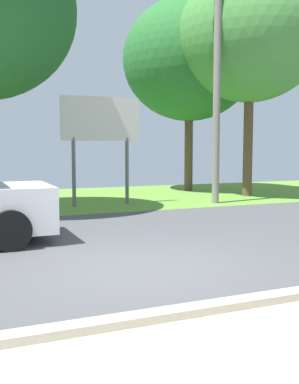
{
  "coord_description": "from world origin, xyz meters",
  "views": [
    {
      "loc": [
        -2.65,
        -6.45,
        1.91
      ],
      "look_at": [
        0.49,
        1.0,
        1.1
      ],
      "focal_mm": 42.72,
      "sensor_mm": 36.0,
      "label": 1
    }
  ],
  "objects": [
    {
      "name": "ground_plane",
      "position": [
        0.0,
        2.95,
        -0.05
      ],
      "size": [
        40.0,
        22.0,
        0.2
      ],
      "color": "#4C4C4F"
    },
    {
      "name": "utility_pole",
      "position": [
        5.39,
        6.86,
        4.18
      ],
      "size": [
        1.8,
        0.24,
        8.0
      ],
      "color": "gray",
      "rests_on": "ground_plane"
    },
    {
      "name": "roadside_billboard",
      "position": [
        1.66,
        7.84,
        2.55
      ],
      "size": [
        2.6,
        0.12,
        3.5
      ],
      "color": "slate",
      "rests_on": "ground_plane"
    },
    {
      "name": "tree_left_far",
      "position": [
        6.66,
        11.25,
        5.59
      ],
      "size": [
        5.69,
        5.69,
        8.18
      ],
      "color": "brown",
      "rests_on": "ground_plane"
    },
    {
      "name": "tree_center_back",
      "position": [
        7.71,
        8.35,
        6.06
      ],
      "size": [
        5.46,
        5.46,
        8.55
      ],
      "color": "brown",
      "rests_on": "ground_plane"
    }
  ]
}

